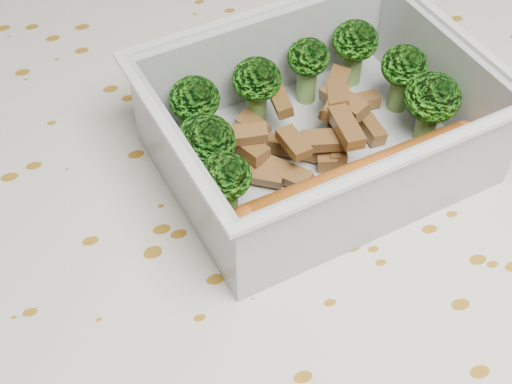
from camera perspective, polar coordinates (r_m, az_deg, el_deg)
name	(u,v)px	position (r m, az deg, el deg)	size (l,w,h in m)	color
dining_table	(254,309)	(0.46, -0.15, -9.34)	(1.40, 0.90, 0.75)	brown
tablecloth	(254,263)	(0.41, -0.16, -5.67)	(1.46, 0.96, 0.19)	beige
lunch_container	(319,133)	(0.40, 5.03, 4.69)	(0.20, 0.16, 0.06)	silver
broccoli_florets	(300,99)	(0.40, 3.58, 7.47)	(0.16, 0.11, 0.04)	#608C3F
meat_pile	(309,129)	(0.41, 4.27, 5.08)	(0.11, 0.08, 0.03)	brown
sausage	(362,182)	(0.38, 8.50, 0.83)	(0.15, 0.04, 0.02)	#B1571A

